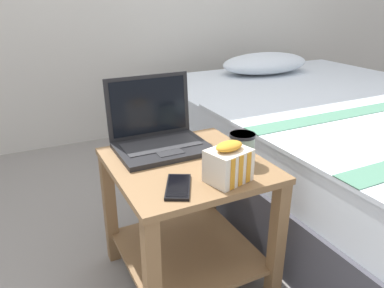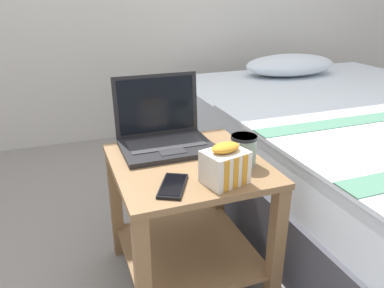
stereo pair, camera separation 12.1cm
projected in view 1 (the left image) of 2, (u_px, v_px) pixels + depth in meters
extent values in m
plane|color=gray|center=(188.00, 275.00, 1.45)|extent=(8.00, 8.00, 0.00)
cube|color=#3F3F47|center=(349.00, 163.00, 2.08)|extent=(1.62, 2.20, 0.28)
cube|color=silver|center=(356.00, 121.00, 1.99)|extent=(1.58, 2.16, 0.21)
ellipsoid|color=silver|center=(265.00, 63.00, 2.60)|extent=(0.65, 0.36, 0.14)
cube|color=olive|center=(187.00, 165.00, 1.27)|extent=(0.50, 0.52, 0.02)
cube|color=olive|center=(187.00, 250.00, 1.41)|extent=(0.46, 0.48, 0.02)
cube|color=olive|center=(153.00, 287.00, 1.08)|extent=(0.04, 0.04, 0.46)
cube|color=olive|center=(277.00, 243.00, 1.27)|extent=(0.04, 0.04, 0.46)
cube|color=olive|center=(110.00, 209.00, 1.47)|extent=(0.04, 0.04, 0.46)
cube|color=olive|center=(210.00, 185.00, 1.65)|extent=(0.04, 0.04, 0.46)
cube|color=black|center=(163.00, 149.00, 1.36)|extent=(0.33, 0.24, 0.02)
cube|color=#2D2D30|center=(161.00, 144.00, 1.37)|extent=(0.28, 0.13, 0.00)
cube|color=#2D2D30|center=(170.00, 152.00, 1.30)|extent=(0.09, 0.05, 0.00)
cube|color=black|center=(149.00, 106.00, 1.42)|extent=(0.33, 0.03, 0.23)
cube|color=black|center=(149.00, 106.00, 1.41)|extent=(0.29, 0.02, 0.21)
cube|color=green|center=(146.00, 100.00, 1.41)|extent=(0.03, 0.00, 0.03)
cube|color=yellow|center=(156.00, 89.00, 1.42)|extent=(0.05, 0.00, 0.03)
cube|color=red|center=(169.00, 103.00, 1.46)|extent=(0.04, 0.00, 0.03)
cylinder|color=#8CA593|center=(242.00, 148.00, 1.25)|extent=(0.08, 0.08, 0.10)
cylinder|color=black|center=(243.00, 135.00, 1.24)|extent=(0.09, 0.09, 0.01)
cylinder|color=black|center=(242.00, 138.00, 1.24)|extent=(0.08, 0.08, 0.01)
torus|color=#8CA593|center=(238.00, 153.00, 1.21)|extent=(0.07, 0.06, 0.08)
cube|color=silver|center=(228.00, 165.00, 1.13)|extent=(0.15, 0.13, 0.10)
cube|color=orange|center=(233.00, 175.00, 1.07)|extent=(0.02, 0.01, 0.10)
cube|color=orange|center=(241.00, 171.00, 1.09)|extent=(0.02, 0.01, 0.10)
cube|color=orange|center=(249.00, 168.00, 1.11)|extent=(0.02, 0.01, 0.10)
ellipsoid|color=orange|center=(229.00, 146.00, 1.10)|extent=(0.11, 0.08, 0.03)
cube|color=black|center=(178.00, 187.00, 1.10)|extent=(0.13, 0.17, 0.01)
cube|color=black|center=(178.00, 185.00, 1.10)|extent=(0.12, 0.15, 0.00)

